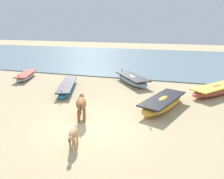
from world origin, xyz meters
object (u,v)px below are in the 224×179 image
at_px(fishing_boat_4, 163,103).
at_px(calf_near_tan, 73,135).
at_px(cow_adult_brown, 81,104).
at_px(fishing_boat_3, 216,90).
at_px(fishing_boat_1, 67,86).
at_px(fishing_boat_2, 132,79).
at_px(fishing_boat_5, 26,76).

bearing_deg(fishing_boat_4, calf_near_tan, -10.34).
bearing_deg(cow_adult_brown, calf_near_tan, 175.08).
bearing_deg(calf_near_tan, cow_adult_brown, -176.79).
bearing_deg(cow_adult_brown, fishing_boat_3, -70.86).
xyz_separation_m(fishing_boat_1, calf_near_tan, (3.46, -6.29, 0.25)).
height_order(fishing_boat_2, fishing_boat_4, fishing_boat_4).
height_order(fishing_boat_1, cow_adult_brown, cow_adult_brown).
xyz_separation_m(fishing_boat_1, fishing_boat_3, (9.33, 1.66, 0.07)).
height_order(fishing_boat_4, fishing_boat_5, fishing_boat_4).
xyz_separation_m(fishing_boat_3, calf_near_tan, (-5.86, -7.95, 0.19)).
height_order(fishing_boat_4, cow_adult_brown, cow_adult_brown).
height_order(fishing_boat_3, fishing_boat_5, fishing_boat_3).
distance_m(fishing_boat_2, cow_adult_brown, 6.80).
xyz_separation_m(fishing_boat_2, fishing_boat_5, (-8.36, -0.95, -0.06)).
xyz_separation_m(fishing_boat_3, cow_adult_brown, (-6.55, -5.66, 0.44)).
bearing_deg(fishing_boat_5, cow_adult_brown, 32.89).
relative_size(fishing_boat_1, fishing_boat_2, 1.22).
xyz_separation_m(fishing_boat_3, fishing_boat_4, (-3.04, -3.31, 0.01)).
xyz_separation_m(fishing_boat_2, calf_near_tan, (-0.37, -8.99, 0.18)).
height_order(fishing_boat_2, fishing_boat_3, fishing_boat_2).
bearing_deg(calf_near_tan, fishing_boat_1, -164.71).
bearing_deg(fishing_boat_4, cow_adult_brown, -35.18).
relative_size(fishing_boat_2, calf_near_tan, 3.81).
distance_m(fishing_boat_2, calf_near_tan, 9.00).
bearing_deg(cow_adult_brown, fishing_boat_2, -30.69).
bearing_deg(fishing_boat_1, fishing_boat_3, 81.17).
relative_size(cow_adult_brown, calf_near_tan, 1.50).
distance_m(fishing_boat_2, fishing_boat_4, 4.99).
relative_size(fishing_boat_5, calf_near_tan, 3.38).
height_order(fishing_boat_1, fishing_boat_4, fishing_boat_4).
relative_size(fishing_boat_2, fishing_boat_5, 1.12).
bearing_deg(fishing_boat_3, fishing_boat_4, 178.45).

